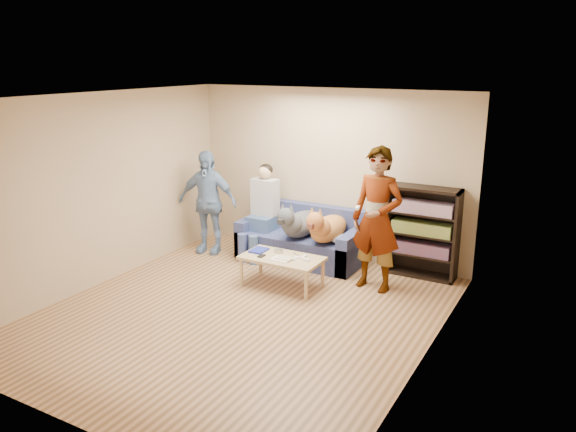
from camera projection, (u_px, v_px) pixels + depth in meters
The scene contains 27 objects.
ground at pixel (240, 314), 6.87m from camera, with size 5.00×5.00×0.00m, color brown.
ceiling at pixel (235, 98), 6.16m from camera, with size 5.00×5.00×0.00m, color white.
wall_back at pixel (329, 174), 8.62m from camera, with size 4.50×4.50×0.00m, color tan.
wall_front at pixel (60, 285), 4.41m from camera, with size 4.50×4.50×0.00m, color tan.
wall_left at pixel (99, 190), 7.57m from camera, with size 5.00×5.00×0.00m, color tan.
wall_right at pixel (430, 241), 5.46m from camera, with size 5.00×5.00×0.00m, color tan.
blanket at pixel (343, 239), 8.11m from camera, with size 0.37×0.31×0.13m, color #BCBCC1.
person_standing_right at pixel (377, 219), 7.39m from camera, with size 0.71×0.46×1.94m, color gray.
person_standing_left at pixel (207, 202), 8.88m from camera, with size 0.96×0.40×1.65m, color #7EA0C9.
held_controller at pixel (357, 208), 7.27m from camera, with size 0.04×0.13×0.03m, color white.
notebook_blue at pixel (259, 250), 7.83m from camera, with size 0.20×0.26×0.03m, color #1C289B.
papers at pixel (281, 259), 7.50m from camera, with size 0.26×0.20×0.01m, color white.
magazine at pixel (284, 258), 7.49m from camera, with size 0.22×0.17×0.01m, color beige.
camera_silver at pixel (279, 251), 7.76m from camera, with size 0.11×0.06×0.05m, color #AFB0B4.
controller_a at pixel (304, 257), 7.55m from camera, with size 0.04×0.13×0.03m, color white.
controller_b at pixel (306, 260), 7.45m from camera, with size 0.09×0.06×0.03m, color white.
headphone_cup_a at pixel (294, 259), 7.49m from camera, with size 0.07×0.07×0.02m, color silver.
headphone_cup_b at pixel (297, 257), 7.56m from camera, with size 0.07×0.07×0.02m, color white.
pen_orange at pixel (275, 260), 7.48m from camera, with size 0.01×0.01×0.14m, color #BF591B.
pen_black at pixel (296, 254), 7.70m from camera, with size 0.01×0.01×0.14m, color black.
wallet at pixel (262, 256), 7.62m from camera, with size 0.07×0.12×0.01m, color black.
sofa at pixel (302, 242), 8.67m from camera, with size 1.90×0.85×0.82m.
person_seated at pixel (262, 208), 8.73m from camera, with size 0.40×0.73×1.47m.
dog_gray at pixel (299, 223), 8.38m from camera, with size 0.42×1.26×0.61m.
dog_tan at pixel (326, 228), 8.15m from camera, with size 0.42×1.17×0.61m.
coffee_table at pixel (282, 260), 7.62m from camera, with size 1.10×0.60×0.42m.
bookshelf at pixel (423, 230), 7.92m from camera, with size 1.00×0.34×1.30m.
Camera 1 is at (3.57, -5.21, 3.02)m, focal length 35.00 mm.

